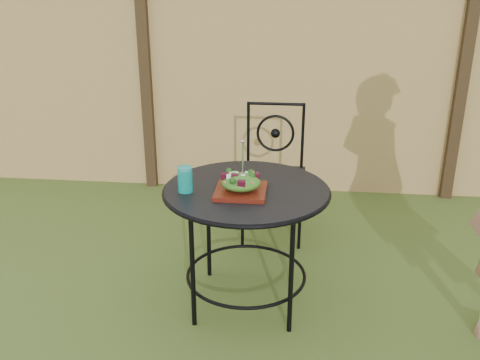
% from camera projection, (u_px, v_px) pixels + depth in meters
% --- Properties ---
extents(ground, '(60.00, 60.00, 0.00)m').
position_uv_depth(ground, '(290.00, 347.00, 2.79)').
color(ground, '#2A4215').
rests_on(ground, ground).
extents(fence, '(8.00, 0.12, 1.90)m').
position_uv_depth(fence, '(299.00, 84.00, 4.47)').
color(fence, '#DCB36C').
rests_on(fence, ground).
extents(patio_table, '(0.92, 0.92, 0.72)m').
position_uv_depth(patio_table, '(246.00, 211.00, 2.97)').
color(patio_table, black).
rests_on(patio_table, ground).
extents(patio_chair, '(0.46, 0.46, 0.95)m').
position_uv_depth(patio_chair, '(274.00, 168.00, 3.86)').
color(patio_chair, black).
rests_on(patio_chair, ground).
extents(salad_plate, '(0.27, 0.27, 0.02)m').
position_uv_depth(salad_plate, '(241.00, 191.00, 2.85)').
color(salad_plate, '#400D09').
rests_on(salad_plate, patio_table).
extents(salad, '(0.21, 0.21, 0.08)m').
position_uv_depth(salad, '(241.00, 182.00, 2.83)').
color(salad, '#235614').
rests_on(salad, salad_plate).
extents(fork, '(0.01, 0.01, 0.18)m').
position_uv_depth(fork, '(243.00, 159.00, 2.78)').
color(fork, silver).
rests_on(fork, salad).
extents(drinking_glass, '(0.08, 0.08, 0.14)m').
position_uv_depth(drinking_glass, '(185.00, 179.00, 2.85)').
color(drinking_glass, '#0D9C92').
rests_on(drinking_glass, patio_table).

